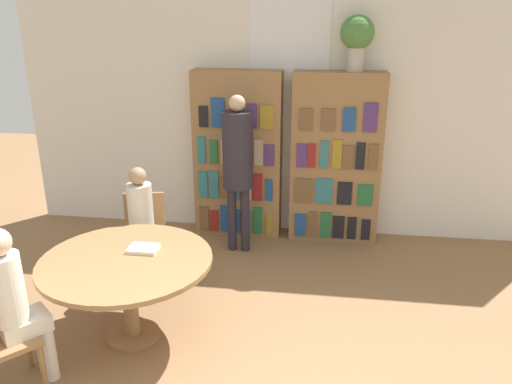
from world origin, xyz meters
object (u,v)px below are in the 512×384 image
chair_left_side (145,233)px  seated_reader_left (141,223)px  flower_vase (357,36)px  reading_table (127,270)px  seated_reader_right (14,299)px  bookshelf_right (336,159)px  bookshelf_left (238,155)px  librarian_standing (238,157)px

chair_left_side → seated_reader_left: (0.04, -0.18, 0.19)m
flower_vase → chair_left_side: (-2.02, -1.25, -1.84)m
reading_table → seated_reader_right: 0.84m
bookshelf_right → seated_reader_left: bookshelf_right is taller
seated_reader_left → reading_table: bearing=90.0°
flower_vase → seated_reader_right: flower_vase is taller
bookshelf_left → librarian_standing: size_ratio=1.11×
seated_reader_left → bookshelf_left: bearing=-128.5°
bookshelf_left → seated_reader_right: (-1.06, -2.87, -0.28)m
bookshelf_left → reading_table: bearing=-102.8°
reading_table → chair_left_side: bearing=102.6°
seated_reader_left → seated_reader_right: seated_reader_right is taller
flower_vase → chair_left_side: size_ratio=0.66×
chair_left_side → seated_reader_left: bearing=90.0°
bookshelf_left → seated_reader_left: 1.61m
bookshelf_left → chair_left_side: size_ratio=2.24×
flower_vase → seated_reader_right: 4.06m
chair_left_side → seated_reader_left: seated_reader_left is taller
reading_table → bookshelf_right: bearing=53.7°
bookshelf_left → reading_table: 2.32m
chair_left_side → seated_reader_right: (-0.33, -1.63, 0.22)m
bookshelf_right → reading_table: size_ratio=1.44×
seated_reader_right → librarian_standing: size_ratio=0.70×
seated_reader_right → reading_table: bearing=90.0°
bookshelf_right → seated_reader_left: bearing=-142.1°
bookshelf_left → seated_reader_left: (-0.69, -1.43, -0.30)m
seated_reader_right → flower_vase: bearing=92.1°
reading_table → seated_reader_right: seated_reader_right is taller
bookshelf_right → seated_reader_left: size_ratio=1.62×
chair_left_side → librarian_standing: size_ratio=0.50×
bookshelf_right → chair_left_side: 2.30m
bookshelf_left → seated_reader_left: size_ratio=1.62×
librarian_standing → flower_vase: bearing=22.8°
flower_vase → bookshelf_left: bearing=-179.8°
bookshelf_left → seated_reader_right: 3.07m
seated_reader_right → librarian_standing: librarian_standing is taller
bookshelf_right → chair_left_side: bearing=-146.4°
seated_reader_right → librarian_standing: 2.66m
bookshelf_right → librarian_standing: bearing=-154.5°
seated_reader_right → seated_reader_left: bearing=116.9°
bookshelf_left → chair_left_side: (-0.73, -1.24, -0.49)m
flower_vase → reading_table: (-1.80, -2.25, -1.69)m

